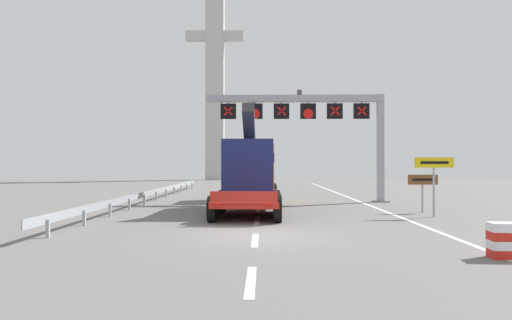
{
  "coord_description": "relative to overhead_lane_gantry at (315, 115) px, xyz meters",
  "views": [
    {
      "loc": [
        0.05,
        -15.46,
        2.38
      ],
      "look_at": [
        -0.35,
        10.6,
        2.63
      ],
      "focal_mm": 32.66,
      "sensor_mm": 36.0,
      "label": 1
    }
  ],
  "objects": [
    {
      "name": "lane_markings",
      "position": [
        -3.58,
        5.47,
        -5.52
      ],
      "size": [
        0.2,
        53.74,
        0.01
      ],
      "color": "silver",
      "rests_on": "ground"
    },
    {
      "name": "guardrail_left",
      "position": [
        -10.36,
        0.7,
        -4.96
      ],
      "size": [
        0.13,
        33.61,
        0.76
      ],
      "color": "#999EA3",
      "rests_on": "ground"
    },
    {
      "name": "crash_barrier_striped",
      "position": [
        2.93,
        -17.68,
        -5.07
      ],
      "size": [
        1.03,
        0.56,
        0.9
      ],
      "color": "red",
      "rests_on": "ground"
    },
    {
      "name": "bridge_pylon_distant",
      "position": [
        -10.8,
        42.48,
        12.88
      ],
      "size": [
        9.0,
        2.0,
        36.03
      ],
      "color": "#B7B7B2",
      "rests_on": "ground"
    },
    {
      "name": "overhead_lane_gantry",
      "position": [
        0.0,
        0.0,
        0.0
      ],
      "size": [
        11.51,
        0.9,
        7.11
      ],
      "color": "#9EA0A5",
      "rests_on": "ground"
    },
    {
      "name": "edge_line_right",
      "position": [
        2.82,
        -2.1,
        -5.52
      ],
      "size": [
        0.2,
        63.0,
        0.01
      ],
      "primitive_type": "cube",
      "color": "silver",
      "rests_on": "ground"
    },
    {
      "name": "ground",
      "position": [
        -3.38,
        -14.1,
        -5.52
      ],
      "size": [
        112.0,
        112.0,
        0.0
      ],
      "primitive_type": "plane",
      "color": "slate"
    },
    {
      "name": "exit_sign_yellow",
      "position": [
        4.4,
        -8.45,
        -3.45
      ],
      "size": [
        1.75,
        0.15,
        2.69
      ],
      "color": "#9EA0A5",
      "rests_on": "ground"
    },
    {
      "name": "heavy_haul_truck_red",
      "position": [
        -3.97,
        -3.14,
        -3.53
      ],
      "size": [
        3.17,
        14.09,
        5.3
      ],
      "color": "red",
      "rests_on": "ground"
    },
    {
      "name": "tourist_info_sign_brown",
      "position": [
        4.54,
        -6.54,
        -4.1
      ],
      "size": [
        1.45,
        0.15,
        1.87
      ],
      "color": "#9EA0A5",
      "rests_on": "ground"
    }
  ]
}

